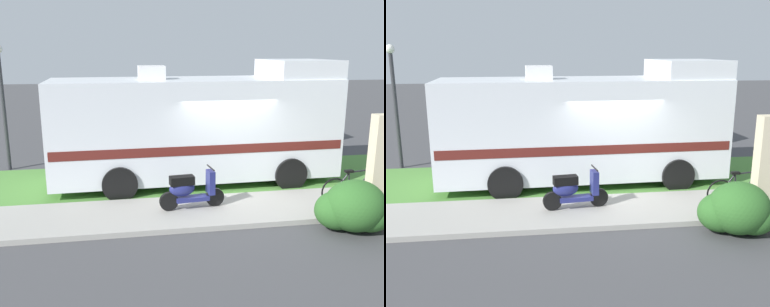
# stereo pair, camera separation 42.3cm
# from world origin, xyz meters

# --- Properties ---
(ground_plane) EXTENTS (80.00, 80.00, 0.00)m
(ground_plane) POSITION_xyz_m (0.00, 0.00, 0.00)
(ground_plane) COLOR #424244
(sidewalk) EXTENTS (24.00, 2.00, 0.12)m
(sidewalk) POSITION_xyz_m (0.00, -1.20, 0.06)
(sidewalk) COLOR #9E9B93
(sidewalk) RESTS_ON ground
(grass_strip) EXTENTS (24.00, 3.40, 0.08)m
(grass_strip) POSITION_xyz_m (0.00, 1.50, 0.04)
(grass_strip) COLOR #4C8438
(grass_strip) RESTS_ON ground
(motorhome_rv) EXTENTS (7.89, 2.71, 3.47)m
(motorhome_rv) POSITION_xyz_m (-0.60, 1.27, 1.65)
(motorhome_rv) COLOR silver
(motorhome_rv) RESTS_ON ground
(scooter) EXTENTS (1.56, 0.50, 0.97)m
(scooter) POSITION_xyz_m (-1.24, -1.08, 0.58)
(scooter) COLOR black
(scooter) RESTS_ON ground
(bicycle) EXTENTS (1.74, 0.52, 0.89)m
(bicycle) POSITION_xyz_m (2.74, -1.41, 0.50)
(bicycle) COLOR black
(bicycle) RESTS_ON ground
(pickup_truck_near) EXTENTS (5.70, 2.25, 1.89)m
(pickup_truck_near) POSITION_xyz_m (2.88, 6.20, 1.00)
(pickup_truck_near) COLOR #1E478C
(pickup_truck_near) RESTS_ON ground
(bush_by_porch) EXTENTS (1.54, 1.16, 1.09)m
(bush_by_porch) POSITION_xyz_m (1.97, -2.69, 0.52)
(bush_by_porch) COLOR #2D6026
(bush_by_porch) RESTS_ON ground
(bottle_green) EXTENTS (0.07, 0.07, 0.23)m
(bottle_green) POSITION_xyz_m (2.46, -0.90, 0.22)
(bottle_green) COLOR #19722D
(bottle_green) RESTS_ON ground
(street_lamp_post) EXTENTS (0.28, 0.28, 3.90)m
(street_lamp_post) POSITION_xyz_m (-6.31, 3.60, 2.39)
(street_lamp_post) COLOR #333338
(street_lamp_post) RESTS_ON ground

